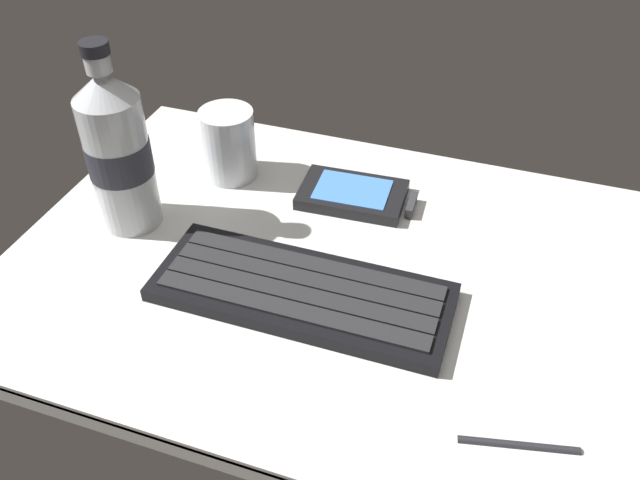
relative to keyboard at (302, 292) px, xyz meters
The scene contains 6 objects.
ground_plane 5.52cm from the keyboard, 89.86° to the left, with size 64.00×48.00×2.80cm.
keyboard is the anchor object (origin of this frame).
handheld_device 16.98cm from the keyboard, 87.73° to the left, with size 13.07×8.20×1.50cm.
juice_cup 23.35cm from the keyboard, 131.92° to the left, with size 6.40×6.40×8.50cm.
water_bottle 24.26cm from the keyboard, 164.96° to the left, with size 6.73×6.73×20.80cm.
stylus_pen 23.97cm from the keyboard, 24.46° to the right, with size 0.70×0.70×9.50cm, color #26262B.
Camera 1 is at (16.66, -48.58, 46.17)cm, focal length 37.43 mm.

